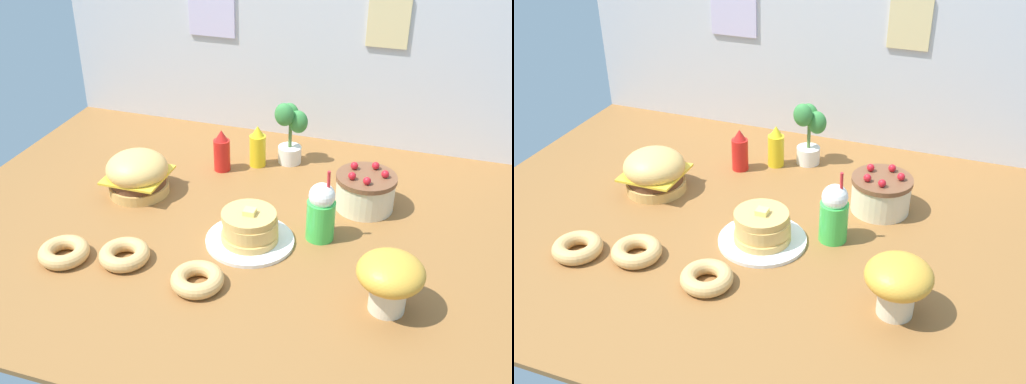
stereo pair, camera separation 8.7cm
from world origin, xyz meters
The scene contains 13 objects.
ground_plane centered at (0.00, 0.00, -0.01)m, with size 2.47×1.88×0.02m, color brown.
back_wall centered at (0.00, 0.93, 0.50)m, with size 2.47×0.04×1.00m.
burger centered at (-0.49, 0.13, 0.09)m, with size 0.27×0.27×0.20m.
pancake_stack centered at (0.11, -0.08, 0.06)m, with size 0.35×0.35×0.15m.
layer_cake centered at (0.49, 0.31, 0.08)m, with size 0.26×0.26×0.19m.
ketchup_bottle centered at (-0.21, 0.44, 0.10)m, with size 0.08×0.08×0.21m.
mustard_bottle centered at (-0.06, 0.54, 0.10)m, with size 0.08×0.08×0.21m.
cream_soda_cup centered at (0.36, 0.03, 0.12)m, with size 0.11×0.11×0.31m.
donut_pink_glaze centered at (-0.52, -0.40, 0.03)m, with size 0.19×0.19×0.06m.
donut_chocolate centered at (-0.30, -0.35, 0.03)m, with size 0.19×0.19×0.06m.
donut_vanilla centered at (0.01, -0.40, 0.03)m, with size 0.19×0.19×0.06m.
potted_plant centered at (0.07, 0.62, 0.17)m, with size 0.15×0.12×0.31m.
mushroom_stool centered at (0.67, -0.31, 0.13)m, with size 0.23×0.23×0.22m.
Camera 2 is at (0.82, -1.92, 1.39)m, focal length 42.77 mm.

